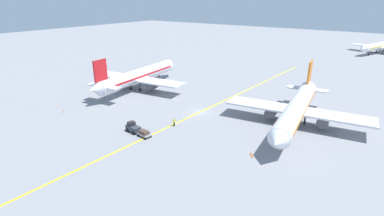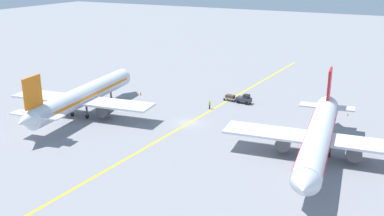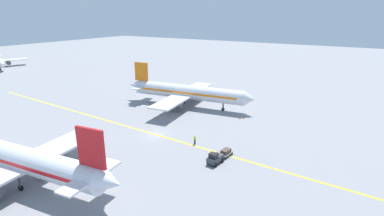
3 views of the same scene
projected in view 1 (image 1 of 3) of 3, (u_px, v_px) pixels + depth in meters
The scene contains 11 objects.
ground_plane at pixel (199, 112), 66.64m from camera, with size 400.00×400.00×0.00m, color gray.
apron_yellow_centreline at pixel (199, 112), 66.63m from camera, with size 0.40×120.00×0.01m, color yellow.
airplane_at_gate at pixel (138, 76), 82.38m from camera, with size 28.42×35.53×10.60m.
airplane_adjacent_stand at pixel (297, 108), 58.56m from camera, with size 28.44×35.52×10.60m.
airplane_distant_taxiing at pixel (380, 46), 135.36m from camera, with size 25.35×31.08×9.54m.
baggage_tug_dark at pixel (133, 128), 56.77m from camera, with size 3.15×2.04×2.11m.
baggage_cart_trailing at pixel (144, 133), 54.75m from camera, with size 2.74×1.69×1.24m.
ground_crew_worker at pixel (174, 122), 59.27m from camera, with size 0.28×0.57×1.68m.
traffic_cone_near_nose at pixel (64, 111), 66.59m from camera, with size 0.32×0.32×0.55m, color orange.
traffic_cone_mid_apron at pixel (252, 156), 47.95m from camera, with size 0.32×0.32×0.55m, color orange.
traffic_cone_by_wingtip at pixel (251, 153), 48.72m from camera, with size 0.32×0.32×0.55m, color orange.
Camera 1 is at (34.73, -51.51, 24.18)m, focal length 28.00 mm.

